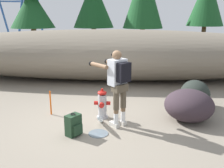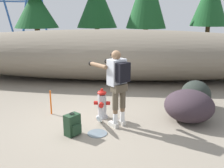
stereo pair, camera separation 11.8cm
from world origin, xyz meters
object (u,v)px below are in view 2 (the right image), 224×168
spare_backpack (72,125)px  survey_stake (51,102)px  boulder_mid (196,95)px  utility_worker (117,79)px  fire_hydrant (102,105)px  boulder_large (189,106)px

spare_backpack → survey_stake: survey_stake is taller
survey_stake → boulder_mid: bearing=11.3°
utility_worker → spare_backpack: bearing=79.3°
fire_hydrant → boulder_large: boulder_large is taller
boulder_large → survey_stake: size_ratio=1.87×
boulder_mid → survey_stake: size_ratio=1.46×
utility_worker → spare_backpack: utility_worker is taller
boulder_mid → survey_stake: boulder_mid is taller
boulder_large → boulder_mid: bearing=68.2°
survey_stake → boulder_large: bearing=-2.6°
boulder_large → boulder_mid: 0.94m
boulder_large → survey_stake: boulder_large is taller
fire_hydrant → spare_backpack: fire_hydrant is taller
fire_hydrant → utility_worker: utility_worker is taller
fire_hydrant → spare_backpack: size_ratio=1.52×
boulder_mid → boulder_large: bearing=-111.8°
utility_worker → boulder_mid: bearing=-100.6°
fire_hydrant → survey_stake: fire_hydrant is taller
fire_hydrant → spare_backpack: 1.06m
boulder_large → boulder_mid: boulder_mid is taller
utility_worker → survey_stake: 1.88m
survey_stake → spare_backpack: bearing=-53.7°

